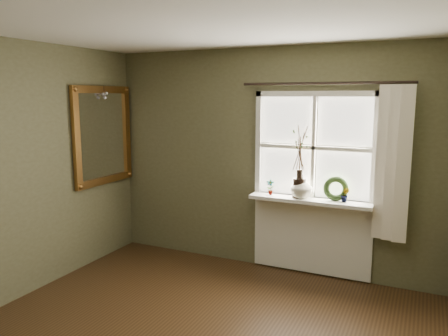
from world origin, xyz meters
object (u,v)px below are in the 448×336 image
dark_jug (299,188)px  gilt_mirror (103,135)px  cream_vase (301,187)px  wreath (336,191)px

dark_jug → gilt_mirror: 2.48m
gilt_mirror → cream_vase: bearing=9.9°
cream_vase → wreath: bearing=6.2°
wreath → cream_vase: bearing=175.7°
dark_jug → wreath: bearing=5.8°
cream_vase → gilt_mirror: gilt_mirror is taller
cream_vase → wreath: 0.37m
wreath → gilt_mirror: gilt_mirror is taller
wreath → gilt_mirror: (-2.79, -0.46, 0.54)m
dark_jug → cream_vase: size_ratio=0.87×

